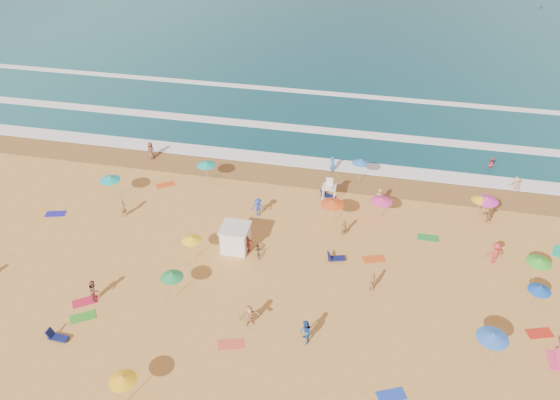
# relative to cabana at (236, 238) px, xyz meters

# --- Properties ---
(ground) EXTENTS (220.00, 220.00, 0.00)m
(ground) POSITION_rel_cabana_xyz_m (4.93, -0.79, -1.00)
(ground) COLOR gold
(ground) RESTS_ON ground
(wet_sand) EXTENTS (220.00, 220.00, 0.00)m
(wet_sand) POSITION_rel_cabana_xyz_m (4.93, 11.71, -0.99)
(wet_sand) COLOR olive
(wet_sand) RESTS_ON ground
(surf_foam) EXTENTS (200.00, 18.70, 0.05)m
(surf_foam) POSITION_rel_cabana_xyz_m (4.93, 20.53, -0.90)
(surf_foam) COLOR white
(surf_foam) RESTS_ON ground
(cabana) EXTENTS (2.00, 2.00, 2.00)m
(cabana) POSITION_rel_cabana_xyz_m (0.00, 0.00, 0.00)
(cabana) COLOR white
(cabana) RESTS_ON ground
(cabana_roof) EXTENTS (2.20, 2.20, 0.12)m
(cabana_roof) POSITION_rel_cabana_xyz_m (0.00, 0.00, 1.06)
(cabana_roof) COLOR silver
(cabana_roof) RESTS_ON cabana
(bicycle) EXTENTS (1.03, 1.72, 0.85)m
(bicycle) POSITION_rel_cabana_xyz_m (1.90, -0.30, -0.57)
(bicycle) COLOR black
(bicycle) RESTS_ON ground
(lifeguard_stand) EXTENTS (1.20, 1.20, 2.10)m
(lifeguard_stand) POSITION_rel_cabana_xyz_m (6.33, 8.02, 0.05)
(lifeguard_stand) COLOR white
(lifeguard_stand) RESTS_ON ground
(beach_umbrellas) EXTENTS (55.70, 31.68, 0.80)m
(beach_umbrellas) POSITION_rel_cabana_xyz_m (5.90, -0.75, 1.13)
(beach_umbrellas) COLOR red
(beach_umbrellas) RESTS_ON ground
(loungers) EXTENTS (59.95, 23.97, 0.34)m
(loungers) POSITION_rel_cabana_xyz_m (11.89, -5.12, -0.83)
(loungers) COLOR #0D1645
(loungers) RESTS_ON ground
(towels) EXTENTS (48.29, 20.34, 0.03)m
(towels) POSITION_rel_cabana_xyz_m (5.00, -2.13, -0.98)
(towels) COLOR red
(towels) RESTS_ON ground
(beachgoers) EXTENTS (41.42, 25.99, 2.09)m
(beachgoers) POSITION_rel_cabana_xyz_m (6.81, 2.82, -0.19)
(beachgoers) COLOR #A5784C
(beachgoers) RESTS_ON ground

